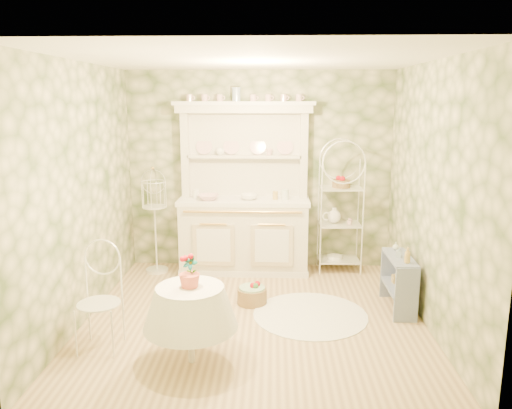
{
  "coord_description": "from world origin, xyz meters",
  "views": [
    {
      "loc": [
        0.2,
        -5.01,
        2.32
      ],
      "look_at": [
        0.0,
        0.5,
        1.15
      ],
      "focal_mm": 35.0,
      "sensor_mm": 36.0,
      "label": 1
    }
  ],
  "objects_px": {
    "floor_basket": "(252,295)",
    "bakers_rack": "(340,209)",
    "round_table": "(191,321)",
    "kitchen_dresser": "(244,189)",
    "side_shelf": "(398,285)",
    "cafe_chair": "(98,298)",
    "birdcage_stand": "(155,224)"
  },
  "relations": [
    {
      "from": "cafe_chair",
      "to": "floor_basket",
      "type": "xyz_separation_m",
      "value": [
        1.38,
        1.11,
        -0.4
      ]
    },
    {
      "from": "kitchen_dresser",
      "to": "floor_basket",
      "type": "height_order",
      "value": "kitchen_dresser"
    },
    {
      "from": "round_table",
      "to": "cafe_chair",
      "type": "xyz_separation_m",
      "value": [
        -0.9,
        0.22,
        0.12
      ]
    },
    {
      "from": "side_shelf",
      "to": "birdcage_stand",
      "type": "relative_size",
      "value": 0.49
    },
    {
      "from": "kitchen_dresser",
      "to": "cafe_chair",
      "type": "relative_size",
      "value": 2.27
    },
    {
      "from": "kitchen_dresser",
      "to": "birdcage_stand",
      "type": "bearing_deg",
      "value": -176.38
    },
    {
      "from": "floor_basket",
      "to": "side_shelf",
      "type": "bearing_deg",
      "value": -3.24
    },
    {
      "from": "kitchen_dresser",
      "to": "bakers_rack",
      "type": "relative_size",
      "value": 1.33
    },
    {
      "from": "side_shelf",
      "to": "floor_basket",
      "type": "bearing_deg",
      "value": 177.5
    },
    {
      "from": "bakers_rack",
      "to": "cafe_chair",
      "type": "distance_m",
      "value": 3.45
    },
    {
      "from": "side_shelf",
      "to": "birdcage_stand",
      "type": "xyz_separation_m",
      "value": [
        -3.0,
        1.14,
        0.39
      ]
    },
    {
      "from": "floor_basket",
      "to": "bakers_rack",
      "type": "bearing_deg",
      "value": 46.43
    },
    {
      "from": "bakers_rack",
      "to": "floor_basket",
      "type": "xyz_separation_m",
      "value": [
        -1.15,
        -1.2,
        -0.76
      ]
    },
    {
      "from": "round_table",
      "to": "floor_basket",
      "type": "relative_size",
      "value": 2.43
    },
    {
      "from": "kitchen_dresser",
      "to": "side_shelf",
      "type": "height_order",
      "value": "kitchen_dresser"
    },
    {
      "from": "kitchen_dresser",
      "to": "birdcage_stand",
      "type": "xyz_separation_m",
      "value": [
        -1.19,
        -0.08,
        -0.47
      ]
    },
    {
      "from": "birdcage_stand",
      "to": "side_shelf",
      "type": "bearing_deg",
      "value": -20.82
    },
    {
      "from": "kitchen_dresser",
      "to": "birdcage_stand",
      "type": "relative_size",
      "value": 1.71
    },
    {
      "from": "floor_basket",
      "to": "kitchen_dresser",
      "type": "bearing_deg",
      "value": 97.99
    },
    {
      "from": "floor_basket",
      "to": "cafe_chair",
      "type": "bearing_deg",
      "value": -141.11
    },
    {
      "from": "bakers_rack",
      "to": "round_table",
      "type": "distance_m",
      "value": 3.05
    },
    {
      "from": "kitchen_dresser",
      "to": "bakers_rack",
      "type": "height_order",
      "value": "kitchen_dresser"
    },
    {
      "from": "side_shelf",
      "to": "kitchen_dresser",
      "type": "bearing_deg",
      "value": 146.76
    },
    {
      "from": "kitchen_dresser",
      "to": "side_shelf",
      "type": "bearing_deg",
      "value": -33.98
    },
    {
      "from": "side_shelf",
      "to": "round_table",
      "type": "xyz_separation_m",
      "value": [
        -2.13,
        -1.24,
        0.11
      ]
    },
    {
      "from": "side_shelf",
      "to": "birdcage_stand",
      "type": "distance_m",
      "value": 3.23
    },
    {
      "from": "side_shelf",
      "to": "cafe_chair",
      "type": "xyz_separation_m",
      "value": [
        -3.03,
        -1.02,
        0.22
      ]
    },
    {
      "from": "bakers_rack",
      "to": "birdcage_stand",
      "type": "distance_m",
      "value": 2.51
    },
    {
      "from": "round_table",
      "to": "floor_basket",
      "type": "bearing_deg",
      "value": 70.02
    },
    {
      "from": "bakers_rack",
      "to": "round_table",
      "type": "bearing_deg",
      "value": -124.54
    },
    {
      "from": "bakers_rack",
      "to": "cafe_chair",
      "type": "bearing_deg",
      "value": -139.29
    },
    {
      "from": "kitchen_dresser",
      "to": "floor_basket",
      "type": "xyz_separation_m",
      "value": [
        0.16,
        -1.12,
        -1.04
      ]
    }
  ]
}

